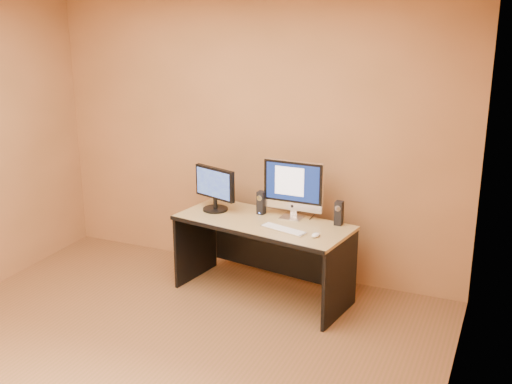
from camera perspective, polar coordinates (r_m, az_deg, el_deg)
floor at (r=4.74m, az=-10.17°, el=-15.48°), size 4.00×4.00×0.00m
walls at (r=4.19m, az=-11.10°, el=-0.33°), size 4.00×4.00×2.60m
desk at (r=5.58m, az=0.62°, el=-5.95°), size 1.58×0.89×0.69m
imac at (r=5.45m, az=3.23°, el=0.22°), size 0.54×0.20×0.51m
second_monitor at (r=5.67m, az=-3.66°, el=0.26°), size 0.50×0.35×0.39m
speaker_left at (r=5.59m, az=0.48°, el=-0.95°), size 0.07×0.07×0.21m
speaker_right at (r=5.38m, az=7.38°, el=-1.87°), size 0.07×0.07×0.21m
keyboard at (r=5.25m, az=2.44°, el=-3.33°), size 0.42×0.21×0.02m
mouse at (r=5.12m, az=5.33°, el=-3.82°), size 0.07×0.10×0.03m
cable_a at (r=5.59m, az=5.11°, el=-2.13°), size 0.01×0.21×0.01m
cable_b at (r=5.64m, az=3.37°, el=-1.90°), size 0.09×0.15×0.01m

